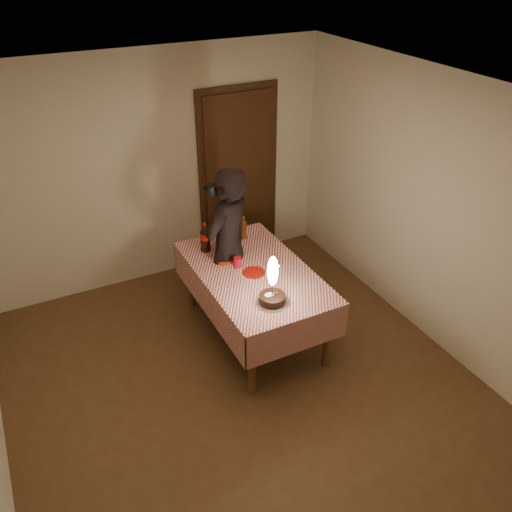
{
  "coord_description": "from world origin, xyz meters",
  "views": [
    {
      "loc": [
        -1.53,
        -3.2,
        3.58
      ],
      "look_at": [
        0.43,
        0.66,
        0.95
      ],
      "focal_mm": 38.0,
      "sensor_mm": 36.0,
      "label": 1
    }
  ],
  "objects_px": {
    "red_plate": "(254,272)",
    "cola_bottle": "(205,237)",
    "red_cup": "(237,262)",
    "dining_table": "(254,280)",
    "amber_bottle_right": "(244,228)",
    "clear_cup": "(273,267)",
    "photographer": "(228,248)",
    "birthday_cake": "(272,289)"
  },
  "relations": [
    {
      "from": "cola_bottle",
      "to": "amber_bottle_right",
      "type": "xyz_separation_m",
      "value": [
        0.46,
        0.06,
        -0.03
      ]
    },
    {
      "from": "red_plate",
      "to": "amber_bottle_right",
      "type": "height_order",
      "value": "amber_bottle_right"
    },
    {
      "from": "dining_table",
      "to": "clear_cup",
      "type": "xyz_separation_m",
      "value": [
        0.17,
        -0.09,
        0.15
      ]
    },
    {
      "from": "red_cup",
      "to": "clear_cup",
      "type": "height_order",
      "value": "red_cup"
    },
    {
      "from": "birthday_cake",
      "to": "amber_bottle_right",
      "type": "height_order",
      "value": "birthday_cake"
    },
    {
      "from": "red_plate",
      "to": "amber_bottle_right",
      "type": "distance_m",
      "value": 0.7
    },
    {
      "from": "dining_table",
      "to": "clear_cup",
      "type": "relative_size",
      "value": 19.11
    },
    {
      "from": "red_plate",
      "to": "cola_bottle",
      "type": "relative_size",
      "value": 0.69
    },
    {
      "from": "amber_bottle_right",
      "to": "dining_table",
      "type": "bearing_deg",
      "value": -107.47
    },
    {
      "from": "cola_bottle",
      "to": "photographer",
      "type": "bearing_deg",
      "value": -51.35
    },
    {
      "from": "birthday_cake",
      "to": "photographer",
      "type": "xyz_separation_m",
      "value": [
        -0.02,
        0.9,
        -0.04
      ]
    },
    {
      "from": "dining_table",
      "to": "clear_cup",
      "type": "distance_m",
      "value": 0.24
    },
    {
      "from": "red_plate",
      "to": "clear_cup",
      "type": "xyz_separation_m",
      "value": [
        0.19,
        -0.06,
        0.04
      ]
    },
    {
      "from": "dining_table",
      "to": "birthday_cake",
      "type": "height_order",
      "value": "birthday_cake"
    },
    {
      "from": "birthday_cake",
      "to": "red_plate",
      "type": "bearing_deg",
      "value": 82.22
    },
    {
      "from": "dining_table",
      "to": "amber_bottle_right",
      "type": "height_order",
      "value": "amber_bottle_right"
    },
    {
      "from": "dining_table",
      "to": "red_cup",
      "type": "relative_size",
      "value": 17.2
    },
    {
      "from": "amber_bottle_right",
      "to": "photographer",
      "type": "height_order",
      "value": "photographer"
    },
    {
      "from": "red_plate",
      "to": "photographer",
      "type": "xyz_separation_m",
      "value": [
        -0.09,
        0.4,
        0.09
      ]
    },
    {
      "from": "cola_bottle",
      "to": "photographer",
      "type": "distance_m",
      "value": 0.26
    },
    {
      "from": "dining_table",
      "to": "photographer",
      "type": "relative_size",
      "value": 1.01
    },
    {
      "from": "dining_table",
      "to": "photographer",
      "type": "bearing_deg",
      "value": 105.62
    },
    {
      "from": "dining_table",
      "to": "amber_bottle_right",
      "type": "distance_m",
      "value": 0.69
    },
    {
      "from": "cola_bottle",
      "to": "amber_bottle_right",
      "type": "height_order",
      "value": "cola_bottle"
    },
    {
      "from": "clear_cup",
      "to": "photographer",
      "type": "relative_size",
      "value": 0.05
    },
    {
      "from": "dining_table",
      "to": "cola_bottle",
      "type": "distance_m",
      "value": 0.67
    },
    {
      "from": "red_plate",
      "to": "red_cup",
      "type": "relative_size",
      "value": 2.2
    },
    {
      "from": "red_cup",
      "to": "cola_bottle",
      "type": "xyz_separation_m",
      "value": [
        -0.16,
        0.43,
        0.1
      ]
    },
    {
      "from": "birthday_cake",
      "to": "cola_bottle",
      "type": "xyz_separation_m",
      "value": [
        -0.18,
        1.1,
        0.02
      ]
    },
    {
      "from": "red_plate",
      "to": "red_cup",
      "type": "distance_m",
      "value": 0.2
    },
    {
      "from": "red_cup",
      "to": "clear_cup",
      "type": "distance_m",
      "value": 0.36
    },
    {
      "from": "dining_table",
      "to": "photographer",
      "type": "xyz_separation_m",
      "value": [
        -0.1,
        0.37,
        0.2
      ]
    },
    {
      "from": "red_plate",
      "to": "amber_bottle_right",
      "type": "relative_size",
      "value": 0.86
    },
    {
      "from": "red_cup",
      "to": "cola_bottle",
      "type": "height_order",
      "value": "cola_bottle"
    },
    {
      "from": "birthday_cake",
      "to": "cola_bottle",
      "type": "height_order",
      "value": "birthday_cake"
    },
    {
      "from": "birthday_cake",
      "to": "red_cup",
      "type": "bearing_deg",
      "value": 91.83
    },
    {
      "from": "birthday_cake",
      "to": "red_plate",
      "type": "height_order",
      "value": "birthday_cake"
    },
    {
      "from": "red_plate",
      "to": "amber_bottle_right",
      "type": "bearing_deg",
      "value": 72.03
    },
    {
      "from": "amber_bottle_right",
      "to": "birthday_cake",
      "type": "bearing_deg",
      "value": -103.68
    },
    {
      "from": "dining_table",
      "to": "red_cup",
      "type": "distance_m",
      "value": 0.23
    },
    {
      "from": "cola_bottle",
      "to": "photographer",
      "type": "height_order",
      "value": "photographer"
    },
    {
      "from": "birthday_cake",
      "to": "photographer",
      "type": "distance_m",
      "value": 0.9
    }
  ]
}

